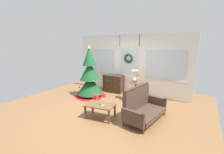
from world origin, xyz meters
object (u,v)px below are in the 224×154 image
object	(u,v)px
christmas_tree	(90,78)
gift_box	(95,97)
side_table	(135,88)
wine_glass	(103,100)
flower_vase	(138,80)
table_lamp	(135,74)
dresser_cabinet	(113,83)
coffee_table	(100,106)
settee_sofa	(142,107)

from	to	relation	value
christmas_tree	gift_box	xyz separation A→B (m)	(0.43, -0.23, -0.68)
side_table	gift_box	bearing A→B (deg)	-152.53
wine_glass	flower_vase	bearing A→B (deg)	79.34
table_lamp	wine_glass	size ratio (longest dim) A/B	2.26
side_table	christmas_tree	bearing A→B (deg)	-164.81
dresser_cabinet	table_lamp	xyz separation A→B (m)	(1.23, -0.48, 0.63)
gift_box	side_table	bearing A→B (deg)	27.47
dresser_cabinet	side_table	world-z (taller)	dresser_cabinet
gift_box	coffee_table	bearing A→B (deg)	-47.26
christmas_tree	dresser_cabinet	bearing A→B (deg)	62.38
flower_vase	wine_glass	xyz separation A→B (m)	(-0.34, -1.80, -0.29)
dresser_cabinet	table_lamp	distance (m)	1.46
gift_box	christmas_tree	bearing A→B (deg)	152.51
coffee_table	side_table	bearing A→B (deg)	79.91
gift_box	settee_sofa	bearing A→B (deg)	-14.78
gift_box	wine_glass	bearing A→B (deg)	-44.82
settee_sofa	flower_vase	bearing A→B (deg)	118.16
dresser_cabinet	side_table	xyz separation A→B (m)	(1.29, -0.52, 0.13)
dresser_cabinet	gift_box	bearing A→B (deg)	-94.38
flower_vase	coffee_table	distance (m)	1.92
christmas_tree	settee_sofa	bearing A→B (deg)	-17.08
dresser_cabinet	coffee_table	distance (m)	2.56
christmas_tree	wine_glass	xyz separation A→B (m)	(1.58, -1.36, -0.21)
settee_sofa	coffee_table	world-z (taller)	settee_sofa
dresser_cabinet	side_table	size ratio (longest dim) A/B	1.25
coffee_table	flower_vase	bearing A→B (deg)	76.54
settee_sofa	table_lamp	distance (m)	1.68
flower_vase	wine_glass	distance (m)	1.85
coffee_table	gift_box	bearing A→B (deg)	132.74
coffee_table	wine_glass	xyz separation A→B (m)	(0.09, 0.00, 0.20)
coffee_table	gift_box	world-z (taller)	coffee_table
dresser_cabinet	settee_sofa	bearing A→B (deg)	-41.39
christmas_tree	table_lamp	size ratio (longest dim) A/B	4.78
side_table	gift_box	size ratio (longest dim) A/B	3.79
christmas_tree	wine_glass	bearing A→B (deg)	-40.82
settee_sofa	gift_box	xyz separation A→B (m)	(-2.14, 0.56, -0.28)
christmas_tree	flower_vase	world-z (taller)	christmas_tree
table_lamp	christmas_tree	bearing A→B (deg)	-163.12
dresser_cabinet	coffee_table	bearing A→B (deg)	-68.04
christmas_tree	coffee_table	world-z (taller)	christmas_tree
coffee_table	gift_box	size ratio (longest dim) A/B	4.71
coffee_table	table_lamp	bearing A→B (deg)	81.88
settee_sofa	gift_box	distance (m)	2.23
flower_vase	coffee_table	xyz separation A→B (m)	(-0.43, -1.80, -0.49)
side_table	settee_sofa	bearing A→B (deg)	-59.53
side_table	coffee_table	xyz separation A→B (m)	(-0.33, -1.86, -0.16)
christmas_tree	flower_vase	distance (m)	1.97
table_lamp	wine_glass	bearing A→B (deg)	-95.37
table_lamp	wine_glass	world-z (taller)	table_lamp
settee_sofa	coffee_table	bearing A→B (deg)	-152.09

